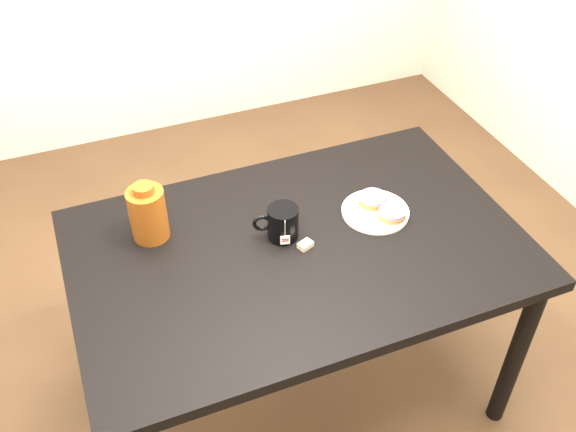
{
  "coord_description": "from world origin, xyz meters",
  "views": [
    {
      "loc": [
        -0.57,
        -1.34,
        2.12
      ],
      "look_at": [
        -0.0,
        0.07,
        0.81
      ],
      "focal_mm": 40.0,
      "sensor_mm": 36.0,
      "label": 1
    }
  ],
  "objects_px": {
    "table": "(298,263)",
    "bagel_back": "(373,199)",
    "plate": "(375,211)",
    "teabag_pouch": "(305,245)",
    "bagel_front": "(392,213)",
    "bagel_package": "(148,213)",
    "mug": "(282,223)"
  },
  "relations": [
    {
      "from": "table",
      "to": "bagel_back",
      "type": "relative_size",
      "value": 11.86
    },
    {
      "from": "plate",
      "to": "teabag_pouch",
      "type": "bearing_deg",
      "value": -166.77
    },
    {
      "from": "bagel_back",
      "to": "table",
      "type": "bearing_deg",
      "value": -164.17
    },
    {
      "from": "plate",
      "to": "teabag_pouch",
      "type": "relative_size",
      "value": 4.93
    },
    {
      "from": "bagel_back",
      "to": "bagel_front",
      "type": "relative_size",
      "value": 0.98
    },
    {
      "from": "plate",
      "to": "teabag_pouch",
      "type": "distance_m",
      "value": 0.29
    },
    {
      "from": "bagel_front",
      "to": "teabag_pouch",
      "type": "distance_m",
      "value": 0.31
    },
    {
      "from": "teabag_pouch",
      "to": "bagel_package",
      "type": "height_order",
      "value": "bagel_package"
    },
    {
      "from": "plate",
      "to": "bagel_front",
      "type": "relative_size",
      "value": 1.84
    },
    {
      "from": "bagel_back",
      "to": "bagel_front",
      "type": "height_order",
      "value": "same"
    },
    {
      "from": "table",
      "to": "plate",
      "type": "height_order",
      "value": "plate"
    },
    {
      "from": "table",
      "to": "bagel_front",
      "type": "height_order",
      "value": "bagel_front"
    },
    {
      "from": "plate",
      "to": "mug",
      "type": "distance_m",
      "value": 0.33
    },
    {
      "from": "bagel_back",
      "to": "teabag_pouch",
      "type": "distance_m",
      "value": 0.31
    },
    {
      "from": "teabag_pouch",
      "to": "bagel_package",
      "type": "distance_m",
      "value": 0.5
    },
    {
      "from": "bagel_back",
      "to": "mug",
      "type": "bearing_deg",
      "value": -174.69
    },
    {
      "from": "mug",
      "to": "bagel_package",
      "type": "relative_size",
      "value": 0.78
    },
    {
      "from": "bagel_front",
      "to": "mug",
      "type": "relative_size",
      "value": 0.78
    },
    {
      "from": "table",
      "to": "mug",
      "type": "xyz_separation_m",
      "value": [
        -0.03,
        0.06,
        0.14
      ]
    },
    {
      "from": "bagel_front",
      "to": "mug",
      "type": "xyz_separation_m",
      "value": [
        -0.36,
        0.06,
        0.03
      ]
    },
    {
      "from": "plate",
      "to": "mug",
      "type": "height_order",
      "value": "mug"
    },
    {
      "from": "mug",
      "to": "bagel_package",
      "type": "height_order",
      "value": "bagel_package"
    },
    {
      "from": "plate",
      "to": "bagel_front",
      "type": "distance_m",
      "value": 0.06
    },
    {
      "from": "table",
      "to": "mug",
      "type": "relative_size",
      "value": 9.1
    },
    {
      "from": "mug",
      "to": "teabag_pouch",
      "type": "distance_m",
      "value": 0.1
    },
    {
      "from": "bagel_front",
      "to": "teabag_pouch",
      "type": "height_order",
      "value": "bagel_front"
    },
    {
      "from": "plate",
      "to": "mug",
      "type": "xyz_separation_m",
      "value": [
        -0.33,
        0.01,
        0.05
      ]
    },
    {
      "from": "bagel_back",
      "to": "teabag_pouch",
      "type": "bearing_deg",
      "value": -159.83
    },
    {
      "from": "plate",
      "to": "bagel_package",
      "type": "distance_m",
      "value": 0.73
    },
    {
      "from": "plate",
      "to": "table",
      "type": "bearing_deg",
      "value": -171.15
    },
    {
      "from": "table",
      "to": "plate",
      "type": "bearing_deg",
      "value": 8.85
    },
    {
      "from": "table",
      "to": "plate",
      "type": "relative_size",
      "value": 6.31
    }
  ]
}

